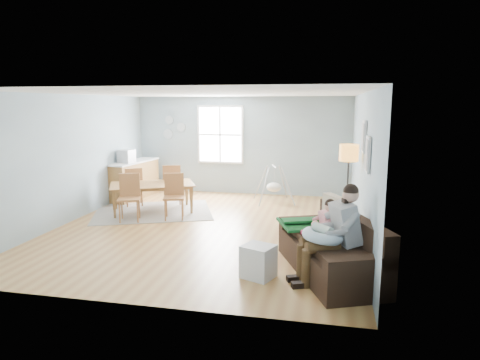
% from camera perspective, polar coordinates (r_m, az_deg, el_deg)
% --- Properties ---
extents(room, '(8.40, 9.40, 3.90)m').
position_cam_1_polar(room, '(8.49, -4.61, 9.57)').
color(room, '#AD733D').
extents(window, '(1.32, 0.08, 1.62)m').
position_cam_1_polar(window, '(12.02, -2.64, 6.05)').
color(window, silver).
rests_on(window, room).
extents(pictures, '(0.05, 1.34, 0.74)m').
position_cam_1_polar(pictures, '(7.15, 16.42, 4.51)').
color(pictures, silver).
rests_on(pictures, room).
extents(wall_plates, '(0.67, 0.02, 0.66)m').
position_cam_1_polar(wall_plates, '(12.44, -8.95, 6.91)').
color(wall_plates, '#98ABB7').
rests_on(wall_plates, room).
extents(sofa, '(1.70, 2.38, 0.88)m').
position_cam_1_polar(sofa, '(6.61, 12.32, -9.43)').
color(sofa, black).
rests_on(sofa, room).
extents(green_throw, '(1.21, 1.10, 0.04)m').
position_cam_1_polar(green_throw, '(7.15, 9.50, -5.74)').
color(green_throw, '#125023').
rests_on(green_throw, sofa).
extents(beige_pillow, '(0.37, 0.52, 0.51)m').
position_cam_1_polar(beige_pillow, '(7.06, 12.37, -4.06)').
color(beige_pillow, tan).
rests_on(beige_pillow, sofa).
extents(father, '(1.05, 0.73, 1.41)m').
position_cam_1_polar(father, '(6.15, 12.41, -6.58)').
color(father, gray).
rests_on(father, sofa).
extents(nursing_pillow, '(0.80, 0.79, 0.23)m').
position_cam_1_polar(nursing_pillow, '(6.10, 10.95, -7.32)').
color(nursing_pillow, silver).
rests_on(nursing_pillow, father).
extents(infant, '(0.33, 0.37, 0.15)m').
position_cam_1_polar(infant, '(6.11, 10.77, -6.38)').
color(infant, silver).
rests_on(infant, nursing_pillow).
extents(toddler, '(0.57, 0.44, 0.84)m').
position_cam_1_polar(toddler, '(6.63, 11.09, -5.44)').
color(toddler, white).
rests_on(toddler, sofa).
extents(floor_lamp, '(0.35, 0.35, 1.75)m').
position_cam_1_polar(floor_lamp, '(8.25, 14.28, 2.52)').
color(floor_lamp, black).
rests_on(floor_lamp, room).
extents(storage_cube, '(0.55, 0.52, 0.48)m').
position_cam_1_polar(storage_cube, '(6.33, 2.39, -10.78)').
color(storage_cube, silver).
rests_on(storage_cube, room).
extents(rug, '(3.20, 2.85, 0.01)m').
position_cam_1_polar(rug, '(10.26, -11.49, -4.15)').
color(rug, gray).
rests_on(rug, room).
extents(dining_table, '(2.16, 1.78, 0.66)m').
position_cam_1_polar(dining_table, '(10.19, -11.55, -2.37)').
color(dining_table, brown).
rests_on(dining_table, rug).
extents(chair_sw, '(0.59, 0.59, 1.02)m').
position_cam_1_polar(chair_sw, '(9.53, -14.53, -1.78)').
color(chair_sw, '#985D34').
rests_on(chair_sw, rug).
extents(chair_se, '(0.56, 0.56, 0.99)m').
position_cam_1_polar(chair_se, '(9.50, -8.78, -1.71)').
color(chair_se, '#985D34').
rests_on(chair_se, rug).
extents(chair_nw, '(0.60, 0.60, 0.97)m').
position_cam_1_polar(chair_nw, '(10.81, -13.98, -0.56)').
color(chair_nw, '#985D34').
rests_on(chair_nw, rug).
extents(chair_ne, '(0.58, 0.58, 1.02)m').
position_cam_1_polar(chair_ne, '(10.77, -9.03, -0.24)').
color(chair_ne, '#985D34').
rests_on(chair_ne, rug).
extents(counter, '(0.75, 1.84, 1.00)m').
position_cam_1_polar(counter, '(11.81, -13.92, 0.10)').
color(counter, brown).
rests_on(counter, room).
extents(monitor, '(0.41, 0.40, 0.34)m').
position_cam_1_polar(monitor, '(11.43, -14.93, 3.08)').
color(monitor, '#AAABAF').
rests_on(monitor, counter).
extents(baby_swing, '(1.16, 1.18, 0.95)m').
position_cam_1_polar(baby_swing, '(10.92, 4.55, -0.87)').
color(baby_swing, '#AAABAF').
rests_on(baby_swing, room).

